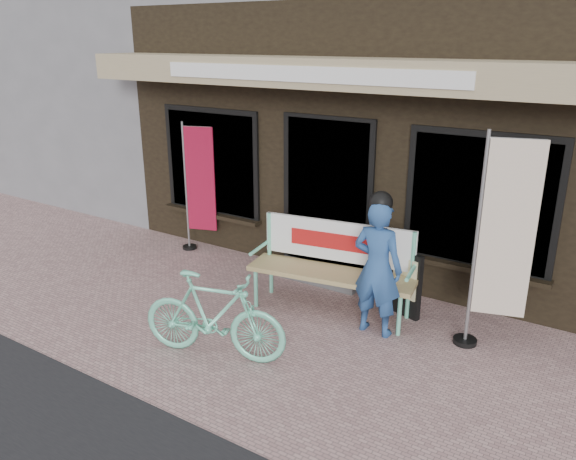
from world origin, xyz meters
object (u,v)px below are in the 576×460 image
Objects in this scene: bench at (334,260)px; person at (378,265)px; bicycle at (214,316)px; nobori_red at (198,186)px; nobori_cream at (501,242)px; menu_stand at (406,283)px.

bench is 0.73m from person.
bench is at bearing -33.27° from bicycle.
nobori_red is at bearing 156.98° from bench.
person is 0.71× the size of nobori_cream.
bicycle is (-1.18, -1.37, -0.34)m from person.
person reaches higher than bicycle.
bench is at bearing -33.08° from nobori_red.
bicycle is (-0.51, -1.62, -0.17)m from bench.
bicycle is 1.93× the size of menu_stand.
nobori_red is 2.48× the size of menu_stand.
person is at bearing -29.91° from bench.
bench is 1.25× the size of person.
nobori_cream is 2.89× the size of menu_stand.
nobori_cream reaches higher than menu_stand.
nobori_cream is 1.31m from menu_stand.
bicycle reaches higher than menu_stand.
nobori_cream is at bearing -69.26° from bicycle.
bench is 0.88× the size of nobori_cream.
bench reaches higher than menu_stand.
nobori_red reaches higher than bicycle.
bench is at bearing 159.59° from person.
person is (0.67, -0.25, 0.17)m from bench.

